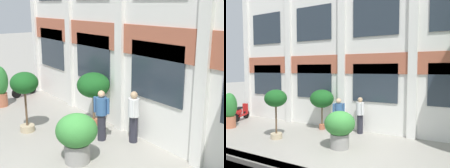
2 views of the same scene
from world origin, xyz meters
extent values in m
plane|color=#9E998E|center=(0.00, 0.00, 0.00)|extent=(80.00, 80.00, 0.00)
cube|color=silver|center=(0.00, 2.92, 3.87)|extent=(16.05, 0.50, 7.74)
cube|color=#AD5B42|center=(0.00, 2.65, 3.10)|extent=(16.05, 0.06, 0.90)
cube|color=silver|center=(-8.02, 2.61, 3.87)|extent=(0.36, 0.16, 7.74)
cube|color=silver|center=(-4.81, 2.61, 3.87)|extent=(0.36, 0.16, 7.74)
cube|color=silver|center=(-1.60, 2.61, 3.87)|extent=(0.36, 0.16, 7.74)
cube|color=silver|center=(1.60, 2.61, 3.87)|extent=(0.36, 0.16, 7.74)
cube|color=#28333D|center=(-6.42, 2.64, 2.25)|extent=(2.05, 0.04, 1.70)
cube|color=#28333D|center=(-3.21, 2.64, 2.25)|extent=(2.05, 0.04, 1.70)
cube|color=#28333D|center=(0.00, 2.64, 2.25)|extent=(2.05, 0.04, 1.70)
cube|color=#28333D|center=(-6.42, 2.64, 5.15)|extent=(2.05, 0.04, 1.70)
cube|color=#28333D|center=(-3.21, 2.64, 5.15)|extent=(2.05, 0.04, 1.70)
cube|color=#28333D|center=(0.00, 2.64, 5.15)|extent=(2.05, 0.04, 1.70)
cylinder|color=gray|center=(-0.51, 0.27, 0.27)|extent=(0.69, 0.69, 0.53)
ellipsoid|color=#388438|center=(-0.51, 0.27, 0.91)|extent=(1.12, 1.12, 0.89)
cylinder|color=tan|center=(-3.34, 0.05, 0.11)|extent=(0.47, 0.47, 0.21)
cylinder|color=brown|center=(-3.34, 0.05, 0.87)|extent=(0.07, 0.07, 1.32)
ellipsoid|color=#19561E|center=(-3.34, 0.05, 1.67)|extent=(0.90, 0.90, 0.71)
cylinder|color=#B76647|center=(-2.40, 2.11, 0.12)|extent=(0.29, 0.29, 0.24)
cylinder|color=brown|center=(-2.40, 2.11, 0.77)|extent=(0.07, 0.07, 1.05)
ellipsoid|color=#19561E|center=(-2.40, 2.11, 1.47)|extent=(1.13, 1.13, 0.86)
cylinder|color=#B76647|center=(-6.54, 0.26, 0.28)|extent=(0.53, 0.53, 0.56)
ellipsoid|color=#2D7A33|center=(-6.54, 0.26, 1.09)|extent=(0.69, 0.69, 1.24)
cylinder|color=black|center=(-7.56, 2.07, 0.24)|extent=(0.24, 0.48, 0.48)
cylinder|color=black|center=(-7.28, 1.21, 0.24)|extent=(0.24, 0.48, 0.48)
cube|color=red|center=(-7.42, 1.63, 0.28)|extent=(0.44, 0.72, 0.08)
ellipsoid|color=red|center=(-7.34, 1.38, 0.52)|extent=(0.42, 0.61, 0.36)
cube|color=black|center=(-7.34, 1.38, 0.72)|extent=(0.35, 0.49, 0.10)
cube|color=red|center=(-7.54, 1.99, 0.58)|extent=(0.30, 0.20, 0.60)
cylinder|color=#B7B7BF|center=(-7.55, 2.01, 0.96)|extent=(0.48, 0.19, 0.03)
cylinder|color=#282833|center=(-1.25, 1.62, 0.42)|extent=(0.26, 0.26, 0.84)
cylinder|color=#33598C|center=(-1.25, 1.62, 1.11)|extent=(0.34, 0.34, 0.55)
sphere|color=tan|center=(-1.25, 1.62, 1.50)|extent=(0.22, 0.22, 0.22)
cylinder|color=#33598C|center=(-1.44, 1.50, 1.14)|extent=(0.09, 0.09, 0.49)
cylinder|color=#33598C|center=(-1.06, 1.73, 1.14)|extent=(0.09, 0.09, 0.49)
cylinder|color=#282833|center=(-0.54, 2.31, 0.42)|extent=(0.26, 0.26, 0.84)
cylinder|color=silver|center=(-0.54, 2.31, 1.12)|extent=(0.34, 0.34, 0.57)
sphere|color=tan|center=(-0.54, 2.31, 1.51)|extent=(0.22, 0.22, 0.22)
cylinder|color=silver|center=(-0.70, 2.46, 1.15)|extent=(0.09, 0.09, 0.51)
cylinder|color=silver|center=(-0.38, 2.15, 1.15)|extent=(0.09, 0.09, 0.51)
camera|label=1|loc=(6.12, -3.67, 4.12)|focal=50.00mm
camera|label=2|loc=(3.01, -6.63, 2.85)|focal=35.00mm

